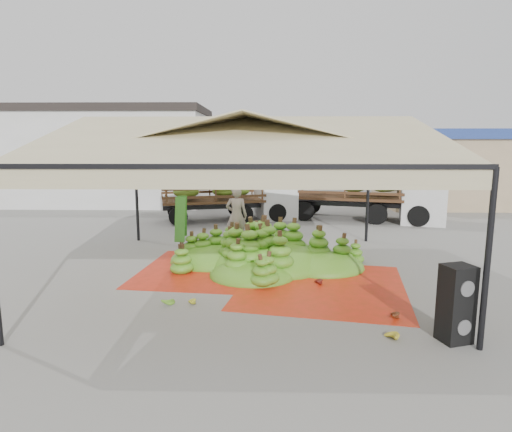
{
  "coord_description": "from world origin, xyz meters",
  "views": [
    {
      "loc": [
        0.44,
        -10.66,
        3.34
      ],
      "look_at": [
        0.2,
        1.5,
        1.3
      ],
      "focal_mm": 30.0,
      "sensor_mm": 36.0,
      "label": 1
    }
  ],
  "objects_px": {
    "speaker_stack": "(456,304)",
    "vendor": "(236,216)",
    "truck_left": "(234,192)",
    "truck_right": "(372,190)",
    "banana_heap": "(269,244)"
  },
  "relations": [
    {
      "from": "speaker_stack",
      "to": "vendor",
      "type": "height_order",
      "value": "vendor"
    },
    {
      "from": "vendor",
      "to": "truck_left",
      "type": "height_order",
      "value": "truck_left"
    },
    {
      "from": "truck_left",
      "to": "truck_right",
      "type": "relative_size",
      "value": 0.9
    },
    {
      "from": "speaker_stack",
      "to": "vendor",
      "type": "xyz_separation_m",
      "value": [
        -4.19,
        7.09,
        0.32
      ]
    },
    {
      "from": "speaker_stack",
      "to": "truck_right",
      "type": "relative_size",
      "value": 0.2
    },
    {
      "from": "banana_heap",
      "to": "speaker_stack",
      "type": "distance_m",
      "value": 5.62
    },
    {
      "from": "banana_heap",
      "to": "truck_right",
      "type": "distance_m",
      "value": 8.69
    },
    {
      "from": "banana_heap",
      "to": "speaker_stack",
      "type": "bearing_deg",
      "value": -56.09
    },
    {
      "from": "truck_left",
      "to": "truck_right",
      "type": "bearing_deg",
      "value": -14.42
    },
    {
      "from": "truck_left",
      "to": "truck_right",
      "type": "distance_m",
      "value": 6.1
    },
    {
      "from": "speaker_stack",
      "to": "truck_right",
      "type": "bearing_deg",
      "value": 65.53
    },
    {
      "from": "banana_heap",
      "to": "speaker_stack",
      "type": "xyz_separation_m",
      "value": [
        3.13,
        -4.66,
        0.06
      ]
    },
    {
      "from": "speaker_stack",
      "to": "truck_left",
      "type": "bearing_deg",
      "value": 93.69
    },
    {
      "from": "vendor",
      "to": "truck_left",
      "type": "xyz_separation_m",
      "value": [
        -0.4,
        4.87,
        0.25
      ]
    },
    {
      "from": "banana_heap",
      "to": "truck_left",
      "type": "xyz_separation_m",
      "value": [
        -1.46,
        7.31,
        0.63
      ]
    }
  ]
}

